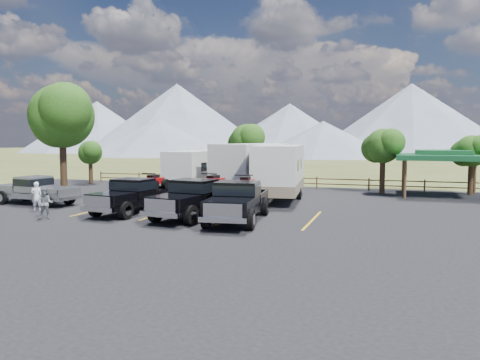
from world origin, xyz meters
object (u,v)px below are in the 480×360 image
(pavilion, at_px, (442,156))
(pickup_silver, at_px, (36,190))
(person_b, at_px, (45,203))
(trailer_center, at_px, (254,169))
(trailer_left, at_px, (200,171))
(rig_left, at_px, (136,194))
(rig_center, at_px, (197,197))
(person_a, at_px, (37,196))
(rig_right, at_px, (239,200))
(trailer_right, at_px, (280,171))
(tree_big_nw, at_px, (62,116))

(pavilion, relative_size, pickup_silver, 1.06)
(pickup_silver, bearing_deg, person_b, 52.47)
(trailer_center, bearing_deg, trailer_left, -169.62)
(rig_left, bearing_deg, rig_center, -0.14)
(trailer_center, bearing_deg, person_a, -124.98)
(rig_center, height_order, person_b, rig_center)
(rig_left, distance_m, rig_right, 6.21)
(rig_left, height_order, person_a, rig_left)
(rig_left, distance_m, trailer_left, 8.91)
(trailer_left, height_order, person_b, trailer_left)
(rig_left, distance_m, pickup_silver, 7.38)
(rig_left, bearing_deg, trailer_center, 72.35)
(person_b, bearing_deg, trailer_left, 48.05)
(pavilion, distance_m, trailer_right, 11.87)
(tree_big_nw, relative_size, pickup_silver, 1.34)
(rig_left, bearing_deg, pavilion, 45.09)
(tree_big_nw, distance_m, rig_right, 17.05)
(tree_big_nw, relative_size, trailer_left, 0.87)
(trailer_center, distance_m, trailer_right, 2.70)
(rig_right, xyz_separation_m, person_b, (-9.27, -2.45, -0.26))
(tree_big_nw, height_order, trailer_right, tree_big_nw)
(person_b, bearing_deg, rig_left, 19.34)
(pickup_silver, height_order, person_a, pickup_silver)
(rig_left, distance_m, rig_center, 3.77)
(person_a, bearing_deg, pavilion, -172.49)
(rig_center, relative_size, pickup_silver, 1.13)
(tree_big_nw, bearing_deg, rig_right, -22.64)
(person_b, bearing_deg, trailer_right, 21.88)
(tree_big_nw, distance_m, trailer_right, 15.84)
(rig_center, bearing_deg, trailer_left, 119.55)
(rig_right, height_order, pickup_silver, rig_right)
(rig_left, distance_m, person_a, 5.62)
(trailer_left, distance_m, person_b, 12.65)
(rig_left, relative_size, trailer_right, 0.61)
(person_a, bearing_deg, trailer_center, -158.61)
(trailer_left, xyz_separation_m, trailer_center, (3.98, 0.21, 0.27))
(person_a, relative_size, person_b, 1.03)
(tree_big_nw, xyz_separation_m, pickup_silver, (1.69, -4.67, -4.67))
(pavilion, height_order, person_a, pavilion)
(rig_center, relative_size, trailer_left, 0.74)
(rig_right, bearing_deg, pavilion, 47.73)
(trailer_center, xyz_separation_m, pickup_silver, (-11.32, -8.32, -1.02))
(pavilion, xyz_separation_m, rig_left, (-16.52, -13.41, -1.76))
(person_a, distance_m, person_b, 3.13)
(rig_right, xyz_separation_m, trailer_right, (0.08, 8.47, 0.82))
(pavilion, distance_m, pickup_silver, 27.06)
(pickup_silver, distance_m, person_b, 5.89)
(pavilion, xyz_separation_m, trailer_center, (-12.54, -4.32, -0.85))
(rig_center, xyz_separation_m, trailer_left, (-3.74, 9.29, 0.60))
(rig_center, distance_m, person_a, 9.26)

